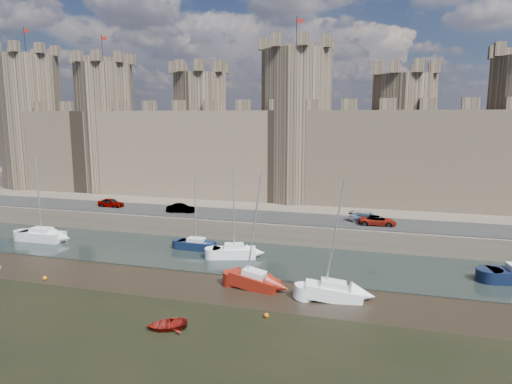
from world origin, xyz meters
TOP-DOWN VIEW (x-y plane):
  - ground at (0.00, 0.00)m, footprint 160.00×160.00m
  - water_channel at (0.00, 24.00)m, footprint 160.00×12.00m
  - quay at (0.00, 60.00)m, footprint 160.00×60.00m
  - road at (0.00, 34.00)m, footprint 160.00×7.00m
  - castle at (-0.64, 48.00)m, footprint 108.50×11.00m
  - car_0 at (-22.43, 34.05)m, footprint 3.93×1.71m
  - car_1 at (-10.90, 33.24)m, footprint 4.05×1.89m
  - car_2 at (14.05, 34.19)m, footprint 4.79×2.60m
  - car_3 at (15.28, 33.13)m, footprint 4.47×2.18m
  - sailboat_0 at (-25.50, 23.35)m, footprint 5.76×2.33m
  - sailboat_1 at (-5.22, 25.26)m, footprint 4.54×1.99m
  - sailboat_2 at (0.13, 23.47)m, footprint 5.07×3.16m
  - sailboat_4 at (4.78, 15.52)m, footprint 4.85×2.47m
  - sailboat_5 at (12.08, 14.87)m, footprint 5.16×2.63m
  - dinghy_4 at (0.84, 5.81)m, footprint 3.68×3.21m
  - buoy_1 at (-15.28, 11.91)m, footprint 0.41×0.41m
  - buoy_3 at (7.45, 9.78)m, footprint 0.41×0.41m

SIDE VIEW (x-z plane):
  - ground at x=0.00m, z-range 0.00..0.00m
  - water_channel at x=0.00m, z-range 0.00..0.08m
  - buoy_3 at x=7.45m, z-range 0.00..0.41m
  - buoy_1 at x=-15.28m, z-range 0.00..0.41m
  - dinghy_4 at x=0.84m, z-range 0.00..0.64m
  - sailboat_1 at x=-5.22m, z-range -3.72..5.18m
  - sailboat_5 at x=12.08m, z-range -4.56..6.08m
  - sailboat_4 at x=4.78m, z-range -4.63..6.20m
  - sailboat_2 at x=0.13m, z-range -4.29..5.93m
  - sailboat_0 at x=-25.50m, z-range -4.52..6.17m
  - quay at x=0.00m, z-range 0.00..2.50m
  - road at x=0.00m, z-range 2.50..2.60m
  - car_3 at x=15.28m, z-range 2.50..3.72m
  - car_1 at x=-10.90m, z-range 2.50..3.78m
  - car_0 at x=-22.43m, z-range 2.50..3.82m
  - car_2 at x=14.05m, z-range 2.50..3.82m
  - castle at x=-0.64m, z-range -2.83..26.17m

